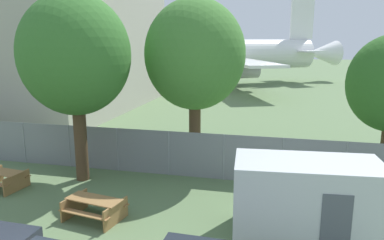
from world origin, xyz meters
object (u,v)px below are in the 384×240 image
(airplane, at_px, (213,55))
(tree_behind_benches, at_px, (195,55))
(picnic_bench_near_cabin, at_px, (94,206))
(picnic_bench_open_grass, at_px, (3,178))
(tree_left_of_cabin, at_px, (75,55))
(portable_cabin, at_px, (306,200))

(airplane, xyz_separation_m, tree_behind_benches, (5.24, -33.49, 1.35))
(picnic_bench_near_cabin, bearing_deg, picnic_bench_open_grass, 162.36)
(picnic_bench_near_cabin, xyz_separation_m, tree_behind_benches, (2.19, 6.04, 4.97))
(picnic_bench_near_cabin, relative_size, tree_behind_benches, 0.27)
(picnic_bench_near_cabin, bearing_deg, tree_left_of_cabin, 125.00)
(airplane, xyz_separation_m, picnic_bench_near_cabin, (3.05, -39.53, -3.63))
(tree_left_of_cabin, bearing_deg, picnic_bench_open_grass, -147.34)
(airplane, xyz_separation_m, portable_cabin, (10.11, -39.07, -2.85))
(picnic_bench_open_grass, relative_size, tree_left_of_cabin, 0.23)
(portable_cabin, xyz_separation_m, picnic_bench_near_cabin, (-7.07, -0.46, -0.78))
(airplane, distance_m, picnic_bench_open_grass, 38.14)
(picnic_bench_open_grass, bearing_deg, picnic_bench_near_cabin, -17.64)
(picnic_bench_near_cabin, bearing_deg, airplane, 94.41)
(portable_cabin, relative_size, picnic_bench_near_cabin, 2.13)
(portable_cabin, xyz_separation_m, tree_behind_benches, (-4.87, 5.58, 4.20))
(portable_cabin, distance_m, picnic_bench_near_cabin, 7.12)
(airplane, height_order, picnic_bench_near_cabin, airplane)
(airplane, relative_size, portable_cabin, 7.68)
(picnic_bench_near_cabin, xyz_separation_m, picnic_bench_open_grass, (-5.09, 1.62, -0.01))
(tree_left_of_cabin, xyz_separation_m, tree_behind_benches, (4.55, 2.67, -0.06))
(picnic_bench_near_cabin, xyz_separation_m, tree_left_of_cabin, (-2.36, 3.37, 5.03))
(tree_left_of_cabin, relative_size, tree_behind_benches, 1.01)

